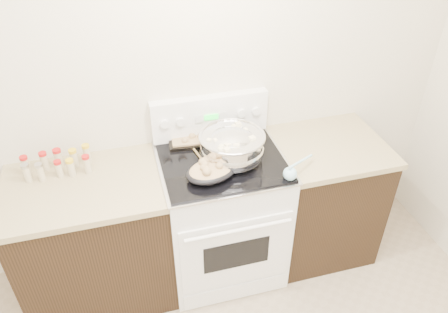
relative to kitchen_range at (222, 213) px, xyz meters
name	(u,v)px	position (x,y,z in m)	size (l,w,h in m)	color
room_shell	(235,265)	(-0.35, -1.42, 1.21)	(4.10, 3.60, 2.75)	beige
counter_left	(96,240)	(-0.83, 0.01, -0.03)	(0.93, 0.67, 0.92)	black
counter_right	(320,197)	(0.73, 0.01, -0.03)	(0.73, 0.67, 0.92)	black
kitchen_range	(222,213)	(0.00, 0.00, 0.00)	(0.78, 0.73, 1.22)	white
mixing_bowl	(232,147)	(0.06, -0.02, 0.54)	(0.43, 0.43, 0.23)	silver
roasting_pan	(211,170)	(-0.10, -0.15, 0.50)	(0.36, 0.29, 0.12)	black
baking_sheet	(200,135)	(-0.07, 0.28, 0.47)	(0.45, 0.34, 0.06)	black
wooden_spoon	(200,162)	(-0.14, -0.01, 0.46)	(0.08, 0.28, 0.04)	tan
blue_ladle	(291,172)	(0.34, -0.28, 0.49)	(0.24, 0.19, 0.10)	#9AD1E6
spice_jars	(58,163)	(-0.96, 0.16, 0.49)	(0.40, 0.15, 0.13)	#BFB28C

